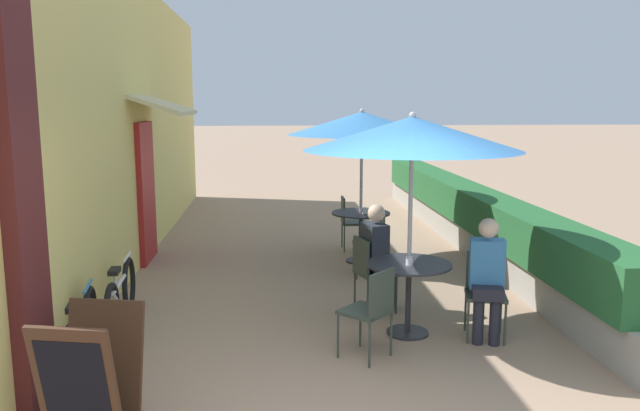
{
  "coord_description": "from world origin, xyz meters",
  "views": [
    {
      "loc": [
        -0.5,
        -4.19,
        2.39
      ],
      "look_at": [
        0.15,
        4.15,
        1.0
      ],
      "focal_mm": 35.0,
      "sensor_mm": 36.0,
      "label": 1
    }
  ],
  "objects_px": {
    "patio_umbrella_near": "(412,134)",
    "seated_patron_near_left": "(379,253)",
    "cafe_chair_near_back": "(485,287)",
    "menu_board": "(91,379)",
    "coffee_cup_near": "(409,261)",
    "bicycle_second": "(121,297)",
    "cafe_chair_near_left": "(370,268)",
    "cafe_chair_mid_right": "(374,239)",
    "seated_patron_near_back": "(487,274)",
    "patio_table_mid": "(361,224)",
    "bicycle_leaning": "(82,337)",
    "coffee_cup_mid": "(365,211)",
    "patio_table_near": "(409,280)",
    "cafe_chair_mid_left": "(350,219)",
    "cafe_chair_near_right": "(372,306)",
    "patio_umbrella_mid": "(362,123)"
  },
  "relations": [
    {
      "from": "cafe_chair_near_left",
      "to": "bicycle_leaning",
      "type": "height_order",
      "value": "cafe_chair_near_left"
    },
    {
      "from": "cafe_chair_near_left",
      "to": "coffee_cup_near",
      "type": "relative_size",
      "value": 9.67
    },
    {
      "from": "cafe_chair_near_left",
      "to": "cafe_chair_mid_right",
      "type": "relative_size",
      "value": 1.0
    },
    {
      "from": "bicycle_leaning",
      "to": "menu_board",
      "type": "distance_m",
      "value": 1.25
    },
    {
      "from": "bicycle_leaning",
      "to": "coffee_cup_near",
      "type": "bearing_deg",
      "value": 4.03
    },
    {
      "from": "bicycle_second",
      "to": "menu_board",
      "type": "bearing_deg",
      "value": -85.05
    },
    {
      "from": "coffee_cup_near",
      "to": "patio_table_near",
      "type": "bearing_deg",
      "value": 78.51
    },
    {
      "from": "cafe_chair_near_left",
      "to": "patio_table_near",
      "type": "bearing_deg",
      "value": 5.61
    },
    {
      "from": "cafe_chair_near_back",
      "to": "patio_table_mid",
      "type": "height_order",
      "value": "cafe_chair_near_back"
    },
    {
      "from": "menu_board",
      "to": "cafe_chair_mid_left",
      "type": "bearing_deg",
      "value": 77.54
    },
    {
      "from": "coffee_cup_mid",
      "to": "bicycle_leaning",
      "type": "height_order",
      "value": "coffee_cup_mid"
    },
    {
      "from": "seated_patron_near_back",
      "to": "coffee_cup_mid",
      "type": "relative_size",
      "value": 13.89
    },
    {
      "from": "coffee_cup_near",
      "to": "bicycle_second",
      "type": "height_order",
      "value": "coffee_cup_near"
    },
    {
      "from": "cafe_chair_near_right",
      "to": "bicycle_leaning",
      "type": "bearing_deg",
      "value": 136.06
    },
    {
      "from": "patio_table_near",
      "to": "menu_board",
      "type": "bearing_deg",
      "value": -144.76
    },
    {
      "from": "patio_umbrella_mid",
      "to": "coffee_cup_near",
      "type": "bearing_deg",
      "value": -89.04
    },
    {
      "from": "patio_umbrella_near",
      "to": "cafe_chair_near_left",
      "type": "xyz_separation_m",
      "value": [
        -0.29,
        0.73,
        -1.56
      ]
    },
    {
      "from": "patio_umbrella_mid",
      "to": "cafe_chair_mid_right",
      "type": "distance_m",
      "value": 1.75
    },
    {
      "from": "cafe_chair_near_left",
      "to": "patio_umbrella_mid",
      "type": "xyz_separation_m",
      "value": [
        0.22,
        2.27,
        1.56
      ]
    },
    {
      "from": "cafe_chair_mid_right",
      "to": "menu_board",
      "type": "xyz_separation_m",
      "value": [
        -2.68,
        -4.11,
        -0.04
      ]
    },
    {
      "from": "patio_umbrella_near",
      "to": "bicycle_second",
      "type": "bearing_deg",
      "value": 171.4
    },
    {
      "from": "cafe_chair_near_back",
      "to": "menu_board",
      "type": "bearing_deg",
      "value": 41.0
    },
    {
      "from": "patio_table_mid",
      "to": "menu_board",
      "type": "height_order",
      "value": "menu_board"
    },
    {
      "from": "bicycle_leaning",
      "to": "cafe_chair_mid_right",
      "type": "bearing_deg",
      "value": 35.81
    },
    {
      "from": "patio_table_near",
      "to": "cafe_chair_near_back",
      "type": "distance_m",
      "value": 0.78
    },
    {
      "from": "cafe_chair_near_left",
      "to": "patio_table_mid",
      "type": "distance_m",
      "value": 2.28
    },
    {
      "from": "coffee_cup_mid",
      "to": "bicycle_leaning",
      "type": "distance_m",
      "value": 4.76
    },
    {
      "from": "bicycle_leaning",
      "to": "cafe_chair_near_left",
      "type": "bearing_deg",
      "value": 19.61
    },
    {
      "from": "patio_umbrella_near",
      "to": "patio_table_mid",
      "type": "xyz_separation_m",
      "value": [
        -0.07,
        3.0,
        -1.5
      ]
    },
    {
      "from": "coffee_cup_near",
      "to": "menu_board",
      "type": "relative_size",
      "value": 0.09
    },
    {
      "from": "cafe_chair_mid_left",
      "to": "cafe_chair_mid_right",
      "type": "xyz_separation_m",
      "value": [
        0.14,
        -1.56,
        0.0
      ]
    },
    {
      "from": "seated_patron_near_back",
      "to": "menu_board",
      "type": "height_order",
      "value": "seated_patron_near_back"
    },
    {
      "from": "coffee_cup_near",
      "to": "cafe_chair_near_left",
      "type": "bearing_deg",
      "value": 108.79
    },
    {
      "from": "cafe_chair_near_right",
      "to": "seated_patron_near_back",
      "type": "relative_size",
      "value": 0.7
    },
    {
      "from": "seated_patron_near_back",
      "to": "bicycle_leaning",
      "type": "bearing_deg",
      "value": 21.18
    },
    {
      "from": "seated_patron_near_back",
      "to": "coffee_cup_near",
      "type": "height_order",
      "value": "seated_patron_near_back"
    },
    {
      "from": "coffee_cup_near",
      "to": "patio_table_mid",
      "type": "bearing_deg",
      "value": 90.96
    },
    {
      "from": "cafe_chair_near_right",
      "to": "bicycle_second",
      "type": "xyz_separation_m",
      "value": [
        -2.55,
        1.07,
        -0.19
      ]
    },
    {
      "from": "seated_patron_near_left",
      "to": "bicycle_leaning",
      "type": "distance_m",
      "value": 3.28
    },
    {
      "from": "patio_umbrella_near",
      "to": "menu_board",
      "type": "distance_m",
      "value": 3.65
    },
    {
      "from": "bicycle_second",
      "to": "cafe_chair_near_back",
      "type": "bearing_deg",
      "value": -11.99
    },
    {
      "from": "bicycle_leaning",
      "to": "patio_table_mid",
      "type": "bearing_deg",
      "value": 43.16
    },
    {
      "from": "cafe_chair_near_left",
      "to": "seated_patron_near_back",
      "type": "height_order",
      "value": "seated_patron_near_back"
    },
    {
      "from": "coffee_cup_near",
      "to": "menu_board",
      "type": "bearing_deg",
      "value": -145.79
    },
    {
      "from": "cafe_chair_near_left",
      "to": "patio_umbrella_mid",
      "type": "relative_size",
      "value": 0.38
    },
    {
      "from": "seated_patron_near_back",
      "to": "coffee_cup_near",
      "type": "distance_m",
      "value": 0.79
    },
    {
      "from": "patio_umbrella_near",
      "to": "bicycle_leaning",
      "type": "height_order",
      "value": "patio_umbrella_near"
    },
    {
      "from": "cafe_chair_near_right",
      "to": "patio_umbrella_mid",
      "type": "distance_m",
      "value": 3.96
    },
    {
      "from": "cafe_chair_near_left",
      "to": "menu_board",
      "type": "relative_size",
      "value": 0.91
    },
    {
      "from": "patio_umbrella_near",
      "to": "seated_patron_near_left",
      "type": "xyz_separation_m",
      "value": [
        -0.18,
        0.76,
        -1.39
      ]
    }
  ]
}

